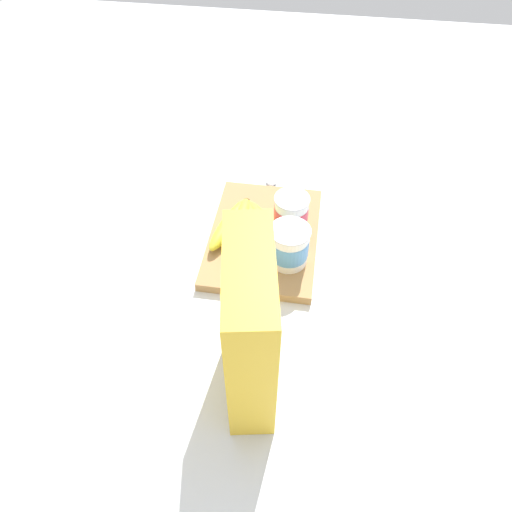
# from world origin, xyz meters

# --- Properties ---
(ground_plane) EXTENTS (2.40, 2.40, 0.00)m
(ground_plane) POSITION_xyz_m (0.00, 0.00, 0.00)
(ground_plane) COLOR silver
(cutting_board) EXTENTS (0.31, 0.22, 0.02)m
(cutting_board) POSITION_xyz_m (0.00, 0.00, 0.01)
(cutting_board) COLOR #A37A4C
(cutting_board) RESTS_ON ground_plane
(cereal_box) EXTENTS (0.20, 0.10, 0.28)m
(cereal_box) POSITION_xyz_m (0.31, 0.02, 0.14)
(cereal_box) COLOR yellow
(cereal_box) RESTS_ON ground_plane
(yogurt_cup_front) EXTENTS (0.07, 0.07, 0.08)m
(yogurt_cup_front) POSITION_xyz_m (-0.02, 0.05, 0.06)
(yogurt_cup_front) COLOR white
(yogurt_cup_front) RESTS_ON cutting_board
(yogurt_cup_back) EXTENTS (0.08, 0.08, 0.08)m
(yogurt_cup_back) POSITION_xyz_m (0.07, 0.06, 0.06)
(yogurt_cup_back) COLOR white
(yogurt_cup_back) RESTS_ON cutting_board
(banana_bunch) EXTENTS (0.19, 0.19, 0.04)m
(banana_bunch) POSITION_xyz_m (0.01, -0.03, 0.04)
(banana_bunch) COLOR yellow
(banana_bunch) RESTS_ON cutting_board
(spoon) EXTENTS (0.13, 0.03, 0.01)m
(spoon) POSITION_xyz_m (-0.21, -0.01, 0.01)
(spoon) COLOR silver
(spoon) RESTS_ON ground_plane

